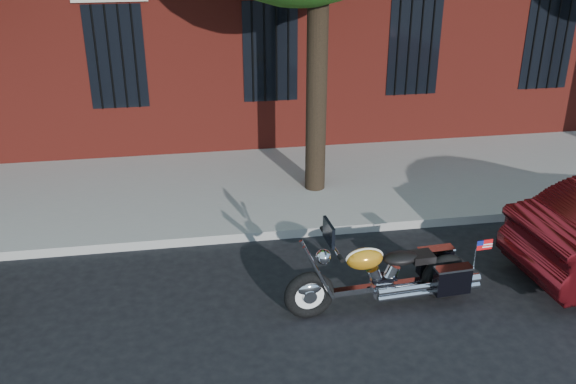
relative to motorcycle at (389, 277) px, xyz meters
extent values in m
plane|color=black|center=(-0.73, 0.78, -0.45)|extent=(120.00, 120.00, 0.00)
cube|color=gray|center=(-0.73, 2.16, -0.38)|extent=(40.00, 0.16, 0.15)
cube|color=gray|center=(-0.73, 4.04, -0.38)|extent=(40.00, 3.60, 0.15)
cube|color=black|center=(-0.73, 5.89, 1.75)|extent=(1.10, 0.14, 2.00)
cylinder|color=black|center=(-0.73, 5.81, 1.75)|extent=(0.04, 0.04, 2.00)
cylinder|color=black|center=(-0.23, 3.68, 2.05)|extent=(0.36, 0.36, 5.00)
torus|color=black|center=(-1.07, -0.07, -0.12)|extent=(0.67, 0.20, 0.66)
torus|color=black|center=(0.80, 0.06, -0.12)|extent=(0.67, 0.20, 0.66)
cylinder|color=white|center=(-1.07, -0.07, -0.12)|extent=(0.50, 0.10, 0.50)
cylinder|color=white|center=(0.80, 0.06, -0.12)|extent=(0.50, 0.10, 0.50)
ellipsoid|color=white|center=(-1.07, -0.07, -0.02)|extent=(0.36, 0.15, 0.19)
ellipsoid|color=orange|center=(0.80, 0.06, 0.00)|extent=(0.36, 0.16, 0.19)
cube|color=white|center=(-0.13, 0.00, -0.14)|extent=(1.49, 0.21, 0.08)
cylinder|color=white|center=(-0.09, 0.00, -0.16)|extent=(0.33, 0.20, 0.32)
cylinder|color=white|center=(0.42, -0.14, -0.15)|extent=(1.24, 0.18, 0.09)
ellipsoid|color=orange|center=(-0.35, -0.02, 0.32)|extent=(0.51, 0.32, 0.28)
ellipsoid|color=black|center=(0.14, 0.02, 0.26)|extent=(0.50, 0.32, 0.15)
cube|color=black|center=(0.76, 0.32, -0.01)|extent=(0.49, 0.19, 0.38)
cube|color=black|center=(0.79, -0.20, -0.01)|extent=(0.49, 0.19, 0.38)
cylinder|color=white|center=(-0.80, -0.05, 0.60)|extent=(0.09, 0.77, 0.04)
sphere|color=white|center=(-0.90, -0.06, 0.42)|extent=(0.21, 0.21, 0.20)
cube|color=black|center=(-0.84, -0.06, 0.76)|extent=(0.07, 0.40, 0.28)
cube|color=red|center=(1.16, -0.21, 0.49)|extent=(0.22, 0.03, 0.14)
camera|label=1|loc=(-2.47, -6.86, 4.44)|focal=40.00mm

